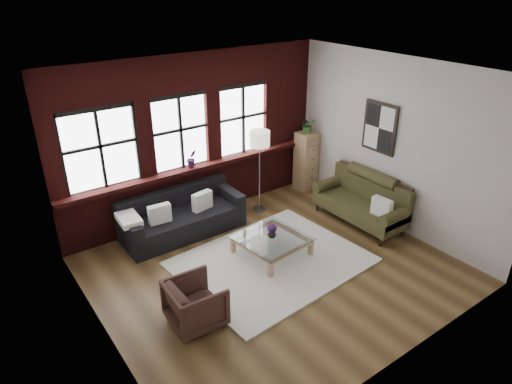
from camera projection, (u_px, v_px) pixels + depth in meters
floor at (272, 268)px, 7.59m from camera, size 5.50×5.50×0.00m
ceiling at (276, 74)px, 6.20m from camera, size 5.50×5.50×0.00m
wall_back at (194, 137)px, 8.72m from camera, size 5.50×0.00×5.50m
wall_front at (412, 256)px, 5.07m from camera, size 5.50×0.00×5.50m
wall_left at (92, 237)px, 5.44m from camera, size 0.00×5.00×5.00m
wall_right at (392, 145)px, 8.35m from camera, size 0.00×5.00×5.00m
brick_backwall at (195, 138)px, 8.67m from camera, size 5.50×0.12×3.20m
sill_ledge at (199, 167)px, 8.85m from camera, size 5.50×0.30×0.08m
window_left at (100, 150)px, 7.67m from camera, size 1.38×0.10×1.50m
window_mid at (180, 133)px, 8.46m from camera, size 1.38×0.10×1.50m
window_right at (242, 120)px, 9.20m from camera, size 1.38×0.10×1.50m
wall_poster at (380, 128)px, 8.44m from camera, size 0.05×0.74×0.94m
shag_rug at (272, 262)px, 7.74m from camera, size 3.16×2.56×0.03m
dark_sofa at (182, 213)px, 8.46m from camera, size 2.26×0.92×0.82m
pillow_a at (160, 214)px, 8.05m from camera, size 0.41×0.17×0.34m
pillow_b at (202, 201)px, 8.50m from camera, size 0.42×0.21×0.34m
vintage_settee at (360, 199)px, 8.75m from camera, size 0.85×1.92×1.02m
pillow_settee at (382, 207)px, 8.24m from camera, size 0.17×0.39×0.34m
armchair at (196, 303)px, 6.28m from camera, size 0.78×0.76×0.67m
coffee_table at (272, 246)px, 7.89m from camera, size 1.18×1.18×0.36m
vase at (272, 234)px, 7.77m from camera, size 0.19×0.19×0.15m
flowers at (272, 228)px, 7.73m from camera, size 0.16×0.16×0.16m
drawer_chest at (306, 161)px, 10.13m from camera, size 0.41×0.41×1.32m
potted_plant_top at (308, 125)px, 9.76m from camera, size 0.38×0.36×0.35m
floor_lamp at (260, 169)px, 9.06m from camera, size 0.40×0.40×1.85m
sill_plant at (192, 159)px, 8.65m from camera, size 0.20×0.16×0.36m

